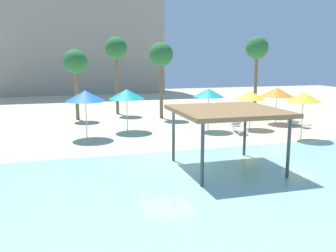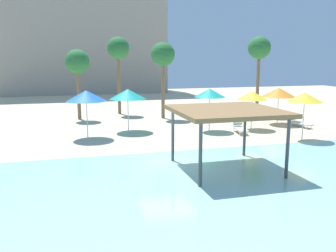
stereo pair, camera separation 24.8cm
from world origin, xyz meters
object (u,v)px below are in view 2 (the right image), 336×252
Objects in this scene: shade_pavilion at (226,113)px; beach_umbrella_blue_3 at (86,96)px; palm_tree_1 at (77,63)px; palm_tree_2 at (163,56)px; beach_umbrella_orange_5 at (279,92)px; beach_umbrella_yellow_4 at (252,95)px; lounge_chair_1 at (299,122)px; beach_umbrella_yellow_6 at (305,97)px; palm_tree_0 at (259,50)px; lounge_chair_0 at (240,128)px; beach_umbrella_teal_2 at (128,94)px; palm_tree_3 at (118,50)px; beach_umbrella_teal_1 at (210,93)px.

beach_umbrella_blue_3 is (-5.45, 8.25, 0.07)m from shade_pavilion.
palm_tree_1 is (-0.20, 7.46, 1.85)m from beach_umbrella_blue_3.
beach_umbrella_orange_5 is at bearing -32.40° from palm_tree_2.
beach_umbrella_yellow_4 reaches higher than lounge_chair_1.
beach_umbrella_yellow_4 is 4.19m from beach_umbrella_yellow_6.
beach_umbrella_yellow_4 is at bearing -121.78° from palm_tree_0.
palm_tree_1 is (-12.61, 11.37, 1.90)m from beach_umbrella_yellow_6.
beach_umbrella_orange_5 is 5.26m from lounge_chair_0.
beach_umbrella_blue_3 is at bearing -99.18° from lounge_chair_1.
beach_umbrella_yellow_4 is at bearing 137.31° from lounge_chair_0.
shade_pavilion is 1.69× the size of beach_umbrella_yellow_4.
beach_umbrella_teal_2 reaches higher than lounge_chair_0.
palm_tree_1 is at bearing 173.65° from palm_tree_0.
palm_tree_0 is 11.96m from palm_tree_3.
beach_umbrella_orange_5 is 0.41× the size of palm_tree_3.
lounge_chair_0 is (1.69, -1.21, -2.23)m from beach_umbrella_teal_1.
beach_umbrella_yellow_4 is 12.71m from palm_tree_3.
beach_umbrella_teal_1 is at bearing -13.26° from beach_umbrella_teal_2.
palm_tree_3 is (-7.80, 9.51, 3.20)m from beach_umbrella_yellow_4.
beach_umbrella_teal_1 is 3.06m from beach_umbrella_yellow_4.
lounge_chair_0 is (-4.24, -2.37, -2.02)m from beach_umbrella_orange_5.
beach_umbrella_teal_2 is 3.16m from beach_umbrella_blue_3.
beach_umbrella_teal_1 is 6.05m from beach_umbrella_orange_5.
lounge_chair_1 is at bearing -88.19° from palm_tree_0.
lounge_chair_0 is 0.30× the size of palm_tree_0.
beach_umbrella_teal_1 is at bearing -62.99° from palm_tree_3.
palm_tree_0 is at bearing 154.46° from lounge_chair_0.
beach_umbrella_orange_5 is at bearing 5.82° from beach_umbrella_blue_3.
palm_tree_0 reaches higher than beach_umbrella_teal_2.
beach_umbrella_teal_1 is 9.12m from palm_tree_0.
palm_tree_2 reaches higher than beach_umbrella_yellow_4.
beach_umbrella_blue_3 reaches higher than beach_umbrella_yellow_4.
beach_umbrella_orange_5 is 2.67m from lounge_chair_1.
palm_tree_0 is 15.01m from palm_tree_1.
palm_tree_2 is at bearing 127.31° from beach_umbrella_yellow_4.
palm_tree_1 is at bearing 146.87° from beach_umbrella_yellow_4.
palm_tree_2 is (-5.99, 10.16, 2.43)m from beach_umbrella_yellow_6.
beach_umbrella_yellow_6 is 1.45× the size of lounge_chair_0.
beach_umbrella_teal_2 is 0.43× the size of palm_tree_3.
palm_tree_0 reaches higher than palm_tree_2.
beach_umbrella_teal_1 is 10.87m from palm_tree_3.
palm_tree_0 is (4.91, 6.75, 5.20)m from lounge_chair_0.
lounge_chair_1 is (14.87, -0.08, -2.28)m from beach_umbrella_blue_3.
beach_umbrella_orange_5 is (5.93, 1.17, -0.21)m from beach_umbrella_teal_1.
beach_umbrella_yellow_6 is at bearing 31.90° from shade_pavilion.
beach_umbrella_yellow_6 reaches higher than beach_umbrella_yellow_4.
palm_tree_1 is 6.75m from palm_tree_2.
beach_umbrella_yellow_6 is 0.52× the size of palm_tree_1.
beach_umbrella_teal_1 is 3.05m from lounge_chair_0.
lounge_chair_0 is (9.77, -0.94, -2.28)m from beach_umbrella_blue_3.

